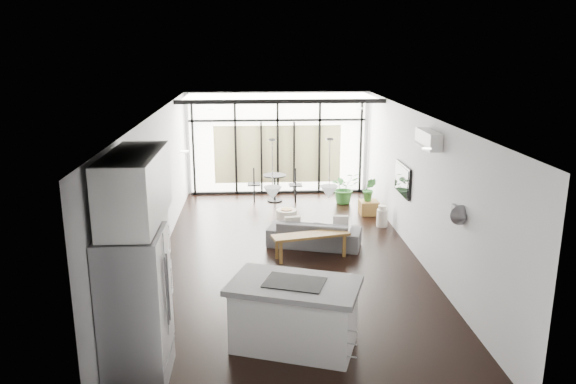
{
  "coord_description": "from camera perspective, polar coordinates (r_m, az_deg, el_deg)",
  "views": [
    {
      "loc": [
        -0.65,
        -10.28,
        4.06
      ],
      "look_at": [
        0.0,
        0.3,
        1.25
      ],
      "focal_mm": 35.0,
      "sensor_mm": 36.0,
      "label": 1
    }
  ],
  "objects": [
    {
      "name": "glazing",
      "position": [
        15.4,
        -1.05,
        4.9
      ],
      "size": [
        5.0,
        0.2,
        2.8
      ],
      "primitive_type": "cube",
      "color": "black",
      "rests_on": "ground"
    },
    {
      "name": "upper_cabinets",
      "position": [
        7.14,
        -15.28,
        0.47
      ],
      "size": [
        0.62,
        1.75,
        0.86
      ],
      "primitive_type": "cube",
      "color": "white",
      "rests_on": "wall_left"
    },
    {
      "name": "pouf",
      "position": [
        12.89,
        -0.15,
        -2.63
      ],
      "size": [
        0.5,
        0.5,
        0.38
      ],
      "primitive_type": "cylinder",
      "rotation": [
        0.0,
        0.0,
        0.06
      ],
      "color": "beige",
      "rests_on": "floor"
    },
    {
      "name": "wall_back",
      "position": [
        15.52,
        -1.07,
        4.98
      ],
      "size": [
        5.0,
        0.02,
        2.8
      ],
      "primitive_type": "cube",
      "color": "silver",
      "rests_on": "ground"
    },
    {
      "name": "pendant_right",
      "position": [
        7.96,
        4.18,
        -0.03
      ],
      "size": [
        0.26,
        0.26,
        0.18
      ],
      "primitive_type": "cone",
      "color": "silver",
      "rests_on": "ceiling"
    },
    {
      "name": "pendant_left",
      "position": [
        7.9,
        -1.58,
        -0.12
      ],
      "size": [
        0.26,
        0.26,
        0.18
      ],
      "primitive_type": "cone",
      "color": "silver",
      "rests_on": "ceiling"
    },
    {
      "name": "cooktop",
      "position": [
        7.64,
        0.66,
        -9.17
      ],
      "size": [
        0.93,
        0.76,
        0.01
      ],
      "primitive_type": "cube",
      "rotation": [
        0.0,
        0.0,
        -0.33
      ],
      "color": "black",
      "rests_on": "island"
    },
    {
      "name": "bistro_set",
      "position": [
        14.85,
        -1.36,
        0.49
      ],
      "size": [
        1.64,
        0.82,
        0.76
      ],
      "primitive_type": "cube",
      "rotation": [
        0.0,
        0.0,
        -0.13
      ],
      "color": "black",
      "rests_on": "floor"
    },
    {
      "name": "wall_left",
      "position": [
        10.78,
        -13.29,
        0.15
      ],
      "size": [
        0.02,
        10.0,
        2.8
      ],
      "primitive_type": "cube",
      "color": "silver",
      "rests_on": "ground"
    },
    {
      "name": "console_bench",
      "position": [
        10.99,
        2.32,
        -5.48
      ],
      "size": [
        1.57,
        0.72,
        0.49
      ],
      "primitive_type": "cube",
      "rotation": [
        0.0,
        0.0,
        0.23
      ],
      "color": "brown",
      "rests_on": "floor"
    },
    {
      "name": "framed_art",
      "position": [
        10.26,
        -13.63,
        0.26
      ],
      "size": [
        0.04,
        0.7,
        0.9
      ],
      "primitive_type": "cube",
      "color": "black",
      "rests_on": "wall_left"
    },
    {
      "name": "skylight",
      "position": [
        14.35,
        -0.92,
        9.69
      ],
      "size": [
        4.7,
        1.9,
        0.06
      ],
      "primitive_type": "cube",
      "color": "silver",
      "rests_on": "ceiling"
    },
    {
      "name": "neighbour_building",
      "position": [
        15.53,
        -1.06,
        3.85
      ],
      "size": [
        3.5,
        0.02,
        1.6
      ],
      "primitive_type": "cube",
      "color": "beige",
      "rests_on": "ground"
    },
    {
      "name": "plant_crate",
      "position": [
        13.83,
        8.24,
        -0.38
      ],
      "size": [
        0.46,
        0.65,
        0.26
      ],
      "primitive_type": "imported",
      "rotation": [
        0.0,
        0.0,
        -0.25
      ],
      "color": "#306F2C",
      "rests_on": "crate"
    },
    {
      "name": "wall_front",
      "position": [
        5.94,
        3.21,
        -11.74
      ],
      "size": [
        5.0,
        0.02,
        2.8
      ],
      "primitive_type": "cube",
      "color": "silver",
      "rests_on": "ground"
    },
    {
      "name": "tv",
      "position": [
        12.02,
        11.58,
        1.27
      ],
      "size": [
        0.05,
        1.1,
        0.65
      ],
      "primitive_type": "cube",
      "color": "black",
      "rests_on": "wall_right"
    },
    {
      "name": "ceiling",
      "position": [
        10.37,
        0.1,
        7.88
      ],
      "size": [
        5.0,
        10.0,
        0.0
      ],
      "primitive_type": "cube",
      "color": "silver",
      "rests_on": "ground"
    },
    {
      "name": "ac_unit",
      "position": [
        10.08,
        14.09,
        5.22
      ],
      "size": [
        0.22,
        0.9,
        0.3
      ],
      "primitive_type": "cube",
      "color": "white",
      "rests_on": "wall_right"
    },
    {
      "name": "sofa",
      "position": [
        11.59,
        2.69,
        -3.73
      ],
      "size": [
        1.97,
        1.05,
        0.74
      ],
      "primitive_type": "imported",
      "rotation": [
        0.0,
        0.0,
        2.87
      ],
      "color": "#4C4C4F",
      "rests_on": "floor"
    },
    {
      "name": "crate",
      "position": [
        13.91,
        8.2,
        -1.56
      ],
      "size": [
        0.45,
        0.45,
        0.33
      ],
      "primitive_type": "cube",
      "rotation": [
        0.0,
        0.0,
        0.03
      ],
      "color": "brown",
      "rests_on": "floor"
    },
    {
      "name": "floor",
      "position": [
        11.07,
        0.1,
        -6.67
      ],
      "size": [
        5.0,
        10.0,
        0.0
      ],
      "primitive_type": "cube",
      "color": "black",
      "rests_on": "ground"
    },
    {
      "name": "appliance_column",
      "position": [
        7.82,
        -14.49,
        -7.06
      ],
      "size": [
        0.62,
        0.65,
        2.41
      ],
      "primitive_type": "cube",
      "color": "white",
      "rests_on": "floor"
    },
    {
      "name": "milk_can",
      "position": [
        13.0,
        9.55,
        -2.42
      ],
      "size": [
        0.26,
        0.26,
        0.5
      ],
      "primitive_type": "cylinder",
      "rotation": [
        0.0,
        0.0,
        0.04
      ],
      "color": "beige",
      "rests_on": "floor"
    },
    {
      "name": "fridge",
      "position": [
        7.2,
        -15.21,
        -11.27
      ],
      "size": [
        0.74,
        0.92,
        1.91
      ],
      "primitive_type": "cube",
      "color": "#95959A",
      "rests_on": "floor"
    },
    {
      "name": "wall_right",
      "position": [
        11.07,
        13.12,
        0.56
      ],
      "size": [
        0.02,
        10.0,
        2.8
      ],
      "primitive_type": "cube",
      "color": "silver",
      "rests_on": "ground"
    },
    {
      "name": "island",
      "position": [
        7.84,
        0.65,
        -12.36
      ],
      "size": [
        1.97,
        1.53,
        0.95
      ],
      "primitive_type": "cube",
      "rotation": [
        0.0,
        0.0,
        -0.33
      ],
      "color": "white",
      "rests_on": "floor"
    },
    {
      "name": "plant_tall",
      "position": [
        14.74,
        5.73,
        0.1
      ],
      "size": [
        1.01,
        1.06,
        0.65
      ],
      "primitive_type": "imported",
      "rotation": [
        0.0,
        0.0,
        0.38
      ],
      "color": "#306F2C",
      "rests_on": "floor"
    }
  ]
}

